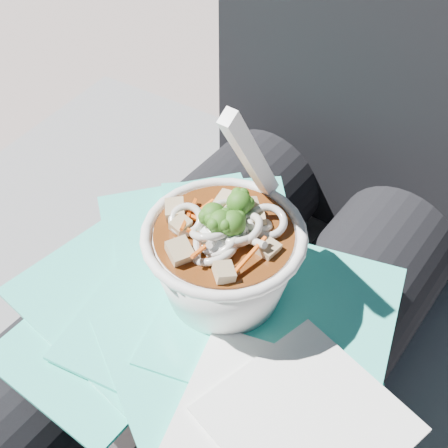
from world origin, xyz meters
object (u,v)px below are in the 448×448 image
Objects in this scene: stone_ledge at (280,384)px; lap at (219,333)px; person_body at (270,263)px; udon_bowl at (225,253)px; plastic_bag at (202,303)px.

stone_ledge is 2.08× the size of lap.
stone_ledge is 0.33m from person_body.
person_body is 0.16m from udon_bowl.
lap is at bearing 95.84° from plastic_bag.
plastic_bag is at bearing -89.07° from stone_ledge.
plastic_bag is at bearing -124.72° from udon_bowl.
plastic_bag is at bearing -84.16° from lap.
udon_bowl is (0.01, -0.01, 0.14)m from lap.
stone_ledge is 0.47m from udon_bowl.
lap is at bearing -90.00° from person_body.
person_body is 0.13m from plastic_bag.
lap is 0.10m from person_body.
lap is at bearing 143.24° from udon_bowl.
udon_bowl is (0.01, -0.10, 0.12)m from person_body.
person_body is at bearing 98.21° from udon_bowl.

